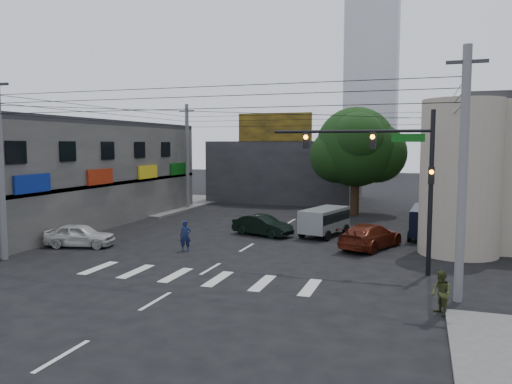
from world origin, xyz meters
The scene contains 20 objects.
ground centered at (0.00, 0.00, 0.00)m, with size 160.00×160.00×0.00m, color black.
sidewalk_far_left centered at (-18.00, 18.00, 0.07)m, with size 16.00×16.00×0.15m, color #514F4C.
building_left centered at (-18.00, 6.00, 3.50)m, with size 14.00×24.00×7.00m, color #474442.
corner_column centered at (11.00, 4.00, 4.00)m, with size 4.00×4.00×8.00m, color gray.
building_far centered at (-4.00, 26.00, 3.00)m, with size 14.00×10.00×6.00m, color #232326.
billboard centered at (-4.00, 21.10, 7.30)m, with size 7.00×0.30×2.60m, color olive.
tower_distant centered at (0.00, 70.00, 22.00)m, with size 9.00×9.00×44.00m, color silver.
street_tree centered at (4.00, 17.00, 5.47)m, with size 6.40×6.40×8.70m.
traffic_gantry centered at (7.82, -1.00, 4.83)m, with size 7.10×0.35×7.20m.
utility_pole_near_left centered at (-10.50, -4.50, 4.60)m, with size 0.32×0.32×9.20m, color #59595B.
utility_pole_near_right centered at (10.50, -4.50, 4.60)m, with size 0.32×0.32×9.20m, color #59595B.
utility_pole_far_left centered at (-10.50, 16.00, 4.60)m, with size 0.32×0.32×9.20m, color #59595B.
utility_pole_far_right centered at (10.50, 16.00, 4.60)m, with size 0.32×0.32×9.20m, color #59595B.
dark_sedan centered at (-0.30, 5.80, 0.64)m, with size 4.14×2.49×1.29m, color black.
white_compact centered at (-8.94, -0.72, 0.65)m, with size 4.08×2.42×1.30m, color beige.
maroon_sedan centered at (6.54, 3.98, 0.69)m, with size 3.57×5.15×1.38m, color #4F170B.
silver_minivan centered at (3.43, 6.86, 0.87)m, with size 2.67×4.33×1.73m, color gray, non-canonical shape.
navy_van centered at (9.52, 8.24, 0.94)m, with size 2.04×4.77×1.87m, color black, non-canonical shape.
traffic_officer centered at (-2.82, 0.10, 0.83)m, with size 0.71×0.59×1.66m, color #121C41.
pedestrian_olive centered at (9.85, -6.27, 0.76)m, with size 0.86×0.92×1.51m, color #363C1B.
Camera 1 is at (9.11, -23.69, 5.73)m, focal length 35.00 mm.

